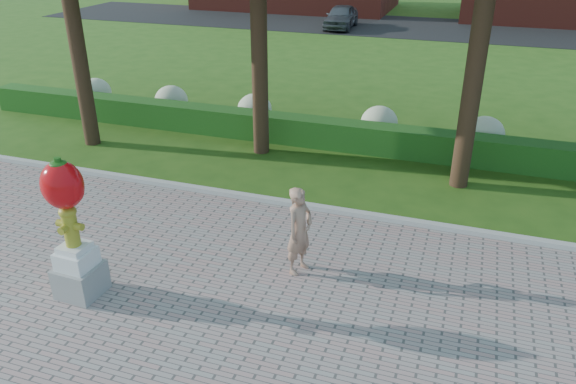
% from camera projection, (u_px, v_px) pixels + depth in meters
% --- Properties ---
extents(ground, '(100.00, 100.00, 0.00)m').
position_uv_depth(ground, '(245.00, 278.00, 10.45)').
color(ground, '#285014').
rests_on(ground, ground).
extents(curb, '(40.00, 0.18, 0.15)m').
position_uv_depth(curb, '(295.00, 205.00, 12.96)').
color(curb, '#ADADA5').
rests_on(curb, ground).
extents(lawn_hedge, '(24.00, 0.70, 0.80)m').
position_uv_depth(lawn_hedge, '(338.00, 135.00, 16.22)').
color(lawn_hedge, '#184E16').
rests_on(lawn_hedge, ground).
extents(hydrangea_row, '(20.10, 1.10, 0.99)m').
position_uv_depth(hydrangea_row, '(365.00, 121.00, 16.84)').
color(hydrangea_row, '#AAB78C').
rests_on(hydrangea_row, ground).
extents(street, '(50.00, 8.00, 0.02)m').
position_uv_depth(street, '(422.00, 28.00, 34.25)').
color(street, black).
rests_on(street, ground).
extents(hydrant_sculpture, '(0.76, 0.73, 2.60)m').
position_uv_depth(hydrant_sculpture, '(70.00, 225.00, 9.37)').
color(hydrant_sculpture, gray).
rests_on(hydrant_sculpture, walkway).
extents(woman, '(0.59, 0.72, 1.71)m').
position_uv_depth(woman, '(299.00, 231.00, 10.25)').
color(woman, '#A4775E').
rests_on(woman, walkway).
extents(parked_car, '(1.71, 4.02, 1.36)m').
position_uv_depth(parked_car, '(341.00, 17.00, 33.76)').
color(parked_car, '#45494D').
rests_on(parked_car, street).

